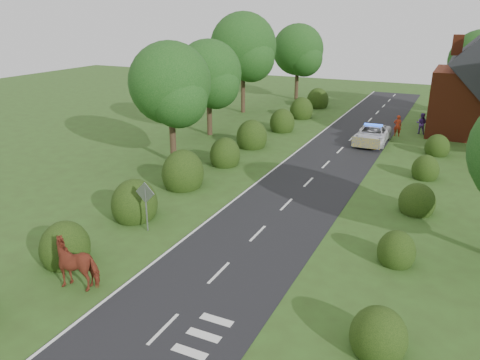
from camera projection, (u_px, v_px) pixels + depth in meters
The scene contains 14 objects.
ground at pixel (219, 273), 19.17m from camera, with size 120.00×120.00×0.00m, color #314A1C.
road at pixel (322, 169), 31.90m from camera, with size 6.00×70.00×0.02m, color black.
road_markings at pixel (289, 174), 30.79m from camera, with size 4.96×70.00×0.01m.
hedgerow_left at pixel (215, 159), 31.48m from camera, with size 2.75×50.41×3.00m.
hedgerow_right at pixel (419, 195), 25.83m from camera, with size 2.10×45.78×2.10m.
tree_left_a at pixel (172, 87), 31.38m from camera, with size 5.74×5.60×8.38m.
tree_left_b at pixel (210, 76), 38.88m from camera, with size 5.74×5.60×8.07m.
tree_left_c at pixel (245, 49), 47.43m from camera, with size 6.97×6.80×10.22m.
tree_left_d at pixel (300, 52), 55.24m from camera, with size 6.15×6.00×8.89m.
road_sign at pixel (146, 199), 22.33m from camera, with size 1.06×0.08×2.53m.
cow at pixel (79, 265), 18.17m from camera, with size 1.22×2.30×1.63m, color maroon.
police_van at pixel (372, 135), 37.91m from camera, with size 2.41×5.25×1.59m.
pedestrian_red at pixel (398, 126), 40.01m from camera, with size 0.67×0.44×1.83m, color #A92D15.
pedestrian_purple at pixel (421, 123), 40.83m from camera, with size 0.89×0.70×1.84m, color #4C2C7E.
Camera 1 is at (7.99, -14.73, 10.10)m, focal length 35.00 mm.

